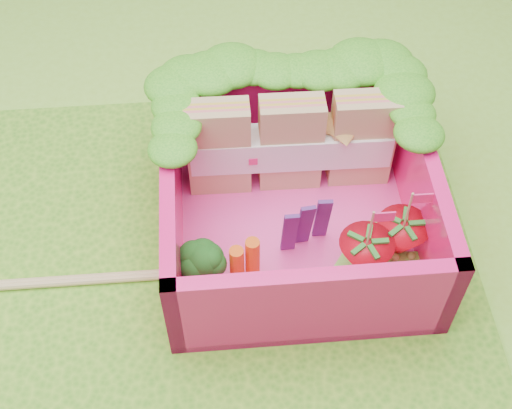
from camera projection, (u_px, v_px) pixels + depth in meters
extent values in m
plane|color=#8FCF3A|center=(220.00, 283.00, 3.57)|extent=(14.00, 14.00, 0.00)
cube|color=#4E9B23|center=(220.00, 282.00, 3.56)|extent=(2.60, 2.60, 0.03)
cube|color=#FF41A3|center=(295.00, 228.00, 3.71)|extent=(1.30, 1.30, 0.05)
cube|color=#FF1571|center=(284.00, 111.00, 3.89)|extent=(1.30, 0.07, 0.55)
cube|color=#FF1571|center=(314.00, 308.00, 3.14)|extent=(1.30, 0.07, 0.55)
cube|color=#FF1571|center=(172.00, 207.00, 3.48)|extent=(0.07, 1.30, 0.55)
cube|color=#FF1571|center=(420.00, 191.00, 3.54)|extent=(0.07, 1.30, 0.55)
ellipsoid|color=#248A19|center=(188.00, 74.00, 3.58)|extent=(0.30, 0.30, 0.11)
ellipsoid|color=#248A19|center=(210.00, 73.00, 3.58)|extent=(0.30, 0.30, 0.11)
ellipsoid|color=#248A19|center=(232.00, 72.00, 3.59)|extent=(0.30, 0.30, 0.11)
ellipsoid|color=#248A19|center=(254.00, 70.00, 3.60)|extent=(0.30, 0.30, 0.11)
ellipsoid|color=#248A19|center=(276.00, 69.00, 3.60)|extent=(0.30, 0.30, 0.11)
ellipsoid|color=#248A19|center=(298.00, 68.00, 3.61)|extent=(0.30, 0.30, 0.11)
ellipsoid|color=#248A19|center=(319.00, 67.00, 3.61)|extent=(0.30, 0.30, 0.11)
ellipsoid|color=#248A19|center=(341.00, 66.00, 3.62)|extent=(0.30, 0.30, 0.11)
ellipsoid|color=#248A19|center=(363.00, 64.00, 3.62)|extent=(0.30, 0.30, 0.11)
ellipsoid|color=#248A19|center=(384.00, 63.00, 3.63)|extent=(0.30, 0.30, 0.11)
ellipsoid|color=#248A19|center=(173.00, 145.00, 3.28)|extent=(0.27, 0.27, 0.10)
ellipsoid|color=#248A19|center=(173.00, 123.00, 3.37)|extent=(0.27, 0.27, 0.10)
ellipsoid|color=#248A19|center=(172.00, 103.00, 3.45)|extent=(0.27, 0.27, 0.10)
ellipsoid|color=#248A19|center=(172.00, 83.00, 3.54)|extent=(0.27, 0.27, 0.10)
ellipsoid|color=#248A19|center=(421.00, 130.00, 3.34)|extent=(0.27, 0.27, 0.10)
ellipsoid|color=#248A19|center=(414.00, 109.00, 3.42)|extent=(0.27, 0.27, 0.10)
ellipsoid|color=#248A19|center=(408.00, 89.00, 3.51)|extent=(0.27, 0.27, 0.10)
ellipsoid|color=#248A19|center=(402.00, 70.00, 3.60)|extent=(0.27, 0.27, 0.10)
cube|color=tan|center=(219.00, 147.00, 3.64)|extent=(0.33, 0.15, 0.57)
cube|color=tan|center=(291.00, 143.00, 3.66)|extent=(0.33, 0.15, 0.57)
cube|color=tan|center=(362.00, 139.00, 3.68)|extent=(0.33, 0.15, 0.57)
cube|color=white|center=(290.00, 147.00, 3.68)|extent=(1.04, 0.19, 0.20)
cylinder|color=#569548|center=(207.00, 271.00, 3.44)|extent=(0.12, 0.12, 0.14)
ellipsoid|color=#144E17|center=(205.00, 256.00, 3.33)|extent=(0.35, 0.35, 0.12)
cylinder|color=orange|center=(237.00, 266.00, 3.39)|extent=(0.07, 0.07, 0.25)
cylinder|color=orange|center=(253.00, 259.00, 3.40)|extent=(0.07, 0.07, 0.28)
cube|color=#4D1B61|center=(290.00, 233.00, 3.43)|extent=(0.07, 0.02, 0.38)
cube|color=#4D1B61|center=(305.00, 225.00, 3.46)|extent=(0.07, 0.03, 0.38)
cube|color=#4D1B61|center=(322.00, 219.00, 3.48)|extent=(0.07, 0.02, 0.38)
cone|color=red|center=(364.00, 259.00, 3.41)|extent=(0.26, 0.26, 0.26)
cylinder|color=tan|center=(370.00, 228.00, 3.21)|extent=(0.01, 0.01, 0.24)
cube|color=#FE2A7D|center=(384.00, 217.00, 3.15)|extent=(0.10, 0.01, 0.06)
cone|color=red|center=(400.00, 241.00, 3.47)|extent=(0.26, 0.26, 0.26)
cylinder|color=tan|center=(408.00, 210.00, 3.28)|extent=(0.01, 0.01, 0.24)
cube|color=#FE2A7D|center=(422.00, 198.00, 3.22)|extent=(0.10, 0.01, 0.06)
cube|color=#60B93A|center=(393.00, 225.00, 3.66)|extent=(0.33, 0.11, 0.05)
cube|color=#60B93A|center=(402.00, 260.00, 3.53)|extent=(0.32, 0.09, 0.05)
cube|color=#60B93A|center=(336.00, 278.00, 3.47)|extent=(0.24, 0.30, 0.05)
cube|color=#E2BC7C|center=(18.00, 285.00, 3.50)|extent=(2.20, 0.05, 0.04)
cube|color=#E2BC7C|center=(30.00, 282.00, 3.51)|extent=(2.20, 0.05, 0.04)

